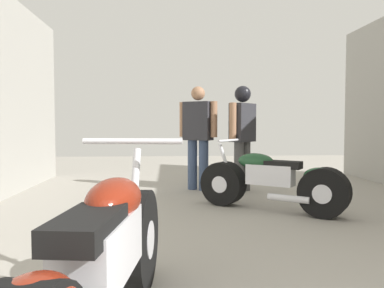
# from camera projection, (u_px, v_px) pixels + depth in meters

# --- Properties ---
(ground_plane) EXTENTS (17.91, 17.91, 0.00)m
(ground_plane) POSITION_uv_depth(u_px,v_px,m) (242.00, 228.00, 3.85)
(ground_plane) COLOR #9E998E
(motorcycle_maroon_cruiser) EXTENTS (0.65, 2.08, 0.97)m
(motorcycle_maroon_cruiser) POSITION_uv_depth(u_px,v_px,m) (98.00, 271.00, 1.64)
(motorcycle_maroon_cruiser) COLOR black
(motorcycle_maroon_cruiser) RESTS_ON ground_plane
(motorcycle_black_naked) EXTENTS (1.64, 1.27, 0.87)m
(motorcycle_black_naked) POSITION_uv_depth(u_px,v_px,m) (273.00, 182.00, 4.59)
(motorcycle_black_naked) COLOR black
(motorcycle_black_naked) RESTS_ON ground_plane
(mechanic_in_blue) EXTENTS (0.63, 0.43, 1.67)m
(mechanic_in_blue) POSITION_uv_depth(u_px,v_px,m) (198.00, 132.00, 6.06)
(mechanic_in_blue) COLOR #384766
(mechanic_in_blue) RESTS_ON ground_plane
(mechanic_with_helmet) EXTENTS (0.53, 0.54, 1.67)m
(mechanic_with_helmet) POSITION_uv_depth(u_px,v_px,m) (242.00, 128.00, 5.94)
(mechanic_with_helmet) COLOR #4C4C4C
(mechanic_with_helmet) RESTS_ON ground_plane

